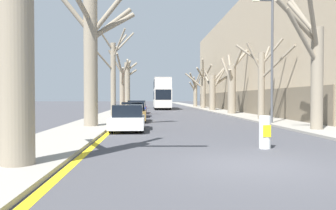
{
  "coord_description": "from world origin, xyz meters",
  "views": [
    {
      "loc": [
        -2.68,
        -8.28,
        1.75
      ],
      "look_at": [
        -0.04,
        36.8,
        0.74
      ],
      "focal_mm": 35.0,
      "sensor_mm": 36.0,
      "label": 1
    }
  ],
  "objects_px": {
    "street_tree_left_1": "(92,55)",
    "street_tree_right_2": "(232,84)",
    "street_tree_left_3": "(122,86)",
    "street_tree_right_0": "(313,65)",
    "street_tree_left_2": "(114,73)",
    "lamp_post": "(271,54)",
    "parked_car_0": "(128,118)",
    "street_tree_right_4": "(203,88)",
    "parked_car_1": "(134,112)",
    "street_tree_right_3": "(213,89)",
    "street_tree_right_1": "(262,80)",
    "parked_car_3": "(139,107)",
    "street_tree_left_4": "(128,84)",
    "double_decker_bus": "(162,92)",
    "traffic_bollard": "(265,132)",
    "street_tree_right_5": "(195,90)",
    "street_tree_left_0": "(17,12)",
    "parked_car_2": "(137,109)"
  },
  "relations": [
    {
      "from": "street_tree_left_1",
      "to": "street_tree_right_1",
      "type": "bearing_deg",
      "value": 24.02
    },
    {
      "from": "street_tree_left_4",
      "to": "street_tree_right_4",
      "type": "relative_size",
      "value": 0.98
    },
    {
      "from": "street_tree_left_3",
      "to": "street_tree_right_2",
      "type": "bearing_deg",
      "value": -28.34
    },
    {
      "from": "parked_car_3",
      "to": "parked_car_0",
      "type": "bearing_deg",
      "value": -90.0
    },
    {
      "from": "street_tree_left_1",
      "to": "parked_car_0",
      "type": "relative_size",
      "value": 1.88
    },
    {
      "from": "street_tree_right_4",
      "to": "parked_car_1",
      "type": "height_order",
      "value": "street_tree_right_4"
    },
    {
      "from": "parked_car_3",
      "to": "street_tree_left_1",
      "type": "bearing_deg",
      "value": -96.84
    },
    {
      "from": "street_tree_left_0",
      "to": "street_tree_left_4",
      "type": "distance_m",
      "value": 42.15
    },
    {
      "from": "street_tree_left_3",
      "to": "street_tree_right_5",
      "type": "xyz_separation_m",
      "value": [
        11.92,
        20.33,
        -0.08
      ]
    },
    {
      "from": "street_tree_right_2",
      "to": "double_decker_bus",
      "type": "xyz_separation_m",
      "value": [
        -6.63,
        17.35,
        -0.51
      ]
    },
    {
      "from": "street_tree_right_4",
      "to": "parked_car_2",
      "type": "bearing_deg",
      "value": -114.47
    },
    {
      "from": "lamp_post",
      "to": "street_tree_right_0",
      "type": "bearing_deg",
      "value": -82.42
    },
    {
      "from": "double_decker_bus",
      "to": "lamp_post",
      "type": "xyz_separation_m",
      "value": [
        5.9,
        -30.08,
        1.94
      ]
    },
    {
      "from": "street_tree_left_1",
      "to": "street_tree_right_2",
      "type": "relative_size",
      "value": 1.18
    },
    {
      "from": "parked_car_1",
      "to": "double_decker_bus",
      "type": "bearing_deg",
      "value": 83.38
    },
    {
      "from": "street_tree_right_3",
      "to": "street_tree_right_4",
      "type": "bearing_deg",
      "value": 90.57
    },
    {
      "from": "street_tree_left_3",
      "to": "street_tree_right_3",
      "type": "distance_m",
      "value": 12.33
    },
    {
      "from": "parked_car_1",
      "to": "parked_car_3",
      "type": "xyz_separation_m",
      "value": [
        -0.0,
        13.04,
        -0.01
      ]
    },
    {
      "from": "street_tree_left_3",
      "to": "street_tree_right_1",
      "type": "relative_size",
      "value": 1.21
    },
    {
      "from": "street_tree_left_2",
      "to": "lamp_post",
      "type": "height_order",
      "value": "lamp_post"
    },
    {
      "from": "street_tree_right_0",
      "to": "parked_car_3",
      "type": "relative_size",
      "value": 1.68
    },
    {
      "from": "street_tree_right_2",
      "to": "traffic_bollard",
      "type": "relative_size",
      "value": 6.05
    },
    {
      "from": "street_tree_left_1",
      "to": "street_tree_right_2",
      "type": "height_order",
      "value": "street_tree_left_1"
    },
    {
      "from": "street_tree_right_4",
      "to": "street_tree_left_0",
      "type": "bearing_deg",
      "value": -105.15
    },
    {
      "from": "street_tree_left_3",
      "to": "double_decker_bus",
      "type": "xyz_separation_m",
      "value": [
        5.29,
        10.92,
        -0.56
      ]
    },
    {
      "from": "street_tree_left_3",
      "to": "street_tree_left_4",
      "type": "bearing_deg",
      "value": 89.78
    },
    {
      "from": "street_tree_left_1",
      "to": "street_tree_right_1",
      "type": "xyz_separation_m",
      "value": [
        11.9,
        5.3,
        -1.14
      ]
    },
    {
      "from": "street_tree_left_1",
      "to": "street_tree_right_3",
      "type": "bearing_deg",
      "value": 63.7
    },
    {
      "from": "parked_car_3",
      "to": "parked_car_2",
      "type": "bearing_deg",
      "value": -90.0
    },
    {
      "from": "street_tree_right_2",
      "to": "street_tree_left_4",
      "type": "bearing_deg",
      "value": 125.36
    },
    {
      "from": "street_tree_left_4",
      "to": "traffic_bollard",
      "type": "xyz_separation_m",
      "value": [
        7.25,
        -39.28,
        -3.34
      ]
    },
    {
      "from": "street_tree_left_2",
      "to": "street_tree_left_4",
      "type": "height_order",
      "value": "street_tree_left_2"
    },
    {
      "from": "street_tree_right_0",
      "to": "street_tree_right_2",
      "type": "relative_size",
      "value": 1.09
    },
    {
      "from": "street_tree_left_3",
      "to": "street_tree_right_2",
      "type": "distance_m",
      "value": 13.55
    },
    {
      "from": "street_tree_right_1",
      "to": "street_tree_right_4",
      "type": "bearing_deg",
      "value": 90.25
    },
    {
      "from": "parked_car_3",
      "to": "traffic_bollard",
      "type": "height_order",
      "value": "parked_car_3"
    },
    {
      "from": "street_tree_right_0",
      "to": "street_tree_right_2",
      "type": "bearing_deg",
      "value": 89.51
    },
    {
      "from": "street_tree_right_1",
      "to": "lamp_post",
      "type": "relative_size",
      "value": 0.76
    },
    {
      "from": "street_tree_left_1",
      "to": "parked_car_3",
      "type": "height_order",
      "value": "street_tree_left_1"
    },
    {
      "from": "street_tree_left_4",
      "to": "parked_car_3",
      "type": "bearing_deg",
      "value": -80.86
    },
    {
      "from": "street_tree_left_2",
      "to": "street_tree_right_4",
      "type": "distance_m",
      "value": 24.37
    },
    {
      "from": "street_tree_right_4",
      "to": "parked_car_3",
      "type": "xyz_separation_m",
      "value": [
        -9.64,
        -14.35,
        -2.59
      ]
    },
    {
      "from": "street_tree_left_0",
      "to": "street_tree_right_2",
      "type": "bearing_deg",
      "value": 65.04
    },
    {
      "from": "street_tree_left_2",
      "to": "parked_car_1",
      "type": "xyz_separation_m",
      "value": [
        2.08,
        -6.04,
        -3.31
      ]
    },
    {
      "from": "double_decker_bus",
      "to": "traffic_bollard",
      "type": "xyz_separation_m",
      "value": [
        2.0,
        -39.89,
        -2.06
      ]
    },
    {
      "from": "street_tree_right_2",
      "to": "parked_car_2",
      "type": "xyz_separation_m",
      "value": [
        -9.75,
        -3.34,
        -2.43
      ]
    },
    {
      "from": "parked_car_0",
      "to": "parked_car_1",
      "type": "xyz_separation_m",
      "value": [
        0.0,
        6.27,
        0.03
      ]
    },
    {
      "from": "street_tree_right_2",
      "to": "parked_car_1",
      "type": "xyz_separation_m",
      "value": [
        -9.75,
        -9.54,
        -2.46
      ]
    },
    {
      "from": "street_tree_left_3",
      "to": "street_tree_left_2",
      "type": "bearing_deg",
      "value": -89.46
    },
    {
      "from": "street_tree_left_1",
      "to": "parked_car_2",
      "type": "distance_m",
      "value": 11.76
    }
  ]
}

